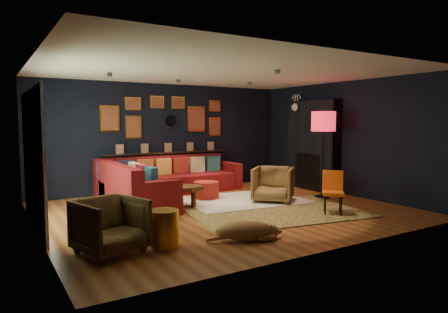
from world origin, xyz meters
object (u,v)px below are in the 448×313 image
coffee_table (183,190)px  gold_stool (164,229)px  pouf (206,190)px  dog (244,227)px  armchair_left (110,223)px  orange_chair (333,189)px  floor_lamp (323,125)px  sectional (158,183)px  armchair_right (273,183)px

coffee_table → gold_stool: gold_stool is taller
pouf → dog: 3.06m
coffee_table → armchair_left: bearing=-135.2°
orange_chair → dog: 2.40m
pouf → armchair_left: 3.70m
gold_stool → floor_lamp: bearing=18.3°
floor_lamp → dog: size_ratio=1.66×
pouf → armchair_left: armchair_left is taller
coffee_table → gold_stool: (-1.27, -2.06, -0.10)m
pouf → orange_chair: 2.73m
sectional → dog: 3.61m
dog → sectional: bearing=108.0°
sectional → gold_stool: bearing=-110.8°
pouf → armchair_right: 1.45m
sectional → orange_chair: (2.16, -3.07, 0.14)m
gold_stool → floor_lamp: (4.37, 1.44, 1.36)m
armchair_right → pouf: bearing=-175.4°
armchair_left → floor_lamp: 5.36m
sectional → gold_stool: size_ratio=6.73×
armchair_right → floor_lamp: (1.24, -0.17, 1.21)m
armchair_left → armchair_right: (3.81, 1.50, 0.02)m
pouf → dog: bearing=-108.8°
armchair_right → orange_chair: (0.29, -1.39, 0.05)m
armchair_right → dog: (-2.04, -1.92, -0.21)m
armchair_left → gold_stool: size_ratio=1.55×
floor_lamp → dog: floor_lamp is taller
sectional → armchair_right: size_ratio=4.18×
pouf → armchair_right: size_ratio=0.67×
pouf → dog: size_ratio=0.48×
coffee_table → dog: bearing=-94.4°
pouf → armchair_right: (1.06, -0.97, 0.20)m
gold_stool → orange_chair: orange_chair is taller
dog → coffee_table: bearing=106.2°
floor_lamp → armchair_left: bearing=-165.3°
pouf → floor_lamp: floor_lamp is taller
sectional → orange_chair: 3.76m
gold_stool → armchair_left: bearing=170.2°
armchair_left → gold_stool: armchair_left is taller
dog → armchair_right: bearing=64.0°
gold_stool → orange_chair: size_ratio=0.64×
pouf → floor_lamp: (2.30, -1.15, 1.40)m
coffee_table → orange_chair: bearing=-40.5°
sectional → coffee_table: 1.25m
coffee_table → armchair_right: bearing=-13.3°
pouf → armchair_right: armchair_right is taller
dog → armchair_left: bearing=-172.9°
armchair_left → armchair_right: armchair_right is taller
armchair_right → coffee_table: bearing=-146.1°
coffee_table → sectional: bearing=90.7°
coffee_table → gold_stool: size_ratio=1.93×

